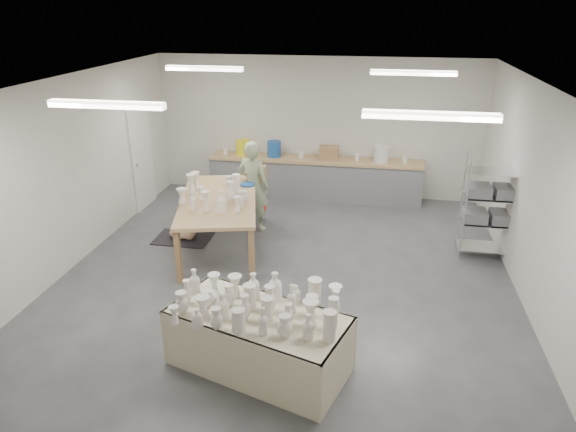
% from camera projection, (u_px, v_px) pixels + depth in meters
% --- Properties ---
extents(room, '(8.00, 8.02, 3.00)m').
position_uv_depth(room, '(278.00, 150.00, 7.37)').
color(room, '#424449').
rests_on(room, ground).
extents(back_counter, '(4.60, 0.60, 1.24)m').
position_uv_depth(back_counter, '(314.00, 177.00, 11.23)').
color(back_counter, tan).
rests_on(back_counter, ground).
extents(wire_shelf, '(0.88, 0.48, 1.80)m').
position_uv_depth(wire_shelf, '(490.00, 205.00, 8.48)').
color(wire_shelf, silver).
rests_on(wire_shelf, ground).
extents(drying_table, '(2.27, 1.61, 1.09)m').
position_uv_depth(drying_table, '(258.00, 336.00, 5.98)').
color(drying_table, olive).
rests_on(drying_table, ground).
extents(work_table, '(1.80, 2.73, 1.30)m').
position_uv_depth(work_table, '(221.00, 197.00, 8.75)').
color(work_table, tan).
rests_on(work_table, ground).
extents(rug, '(1.00, 0.70, 0.02)m').
position_uv_depth(rug, '(183.00, 238.00, 9.42)').
color(rug, black).
rests_on(rug, ground).
extents(cat, '(0.58, 0.48, 0.21)m').
position_uv_depth(cat, '(183.00, 233.00, 9.36)').
color(cat, white).
rests_on(cat, rug).
extents(potter, '(0.72, 0.58, 1.72)m').
position_uv_depth(potter, '(253.00, 186.00, 9.52)').
color(potter, '#9EAC85').
rests_on(potter, ground).
extents(red_stool, '(0.38, 0.38, 0.34)m').
position_uv_depth(red_stool, '(257.00, 209.00, 9.98)').
color(red_stool, '#A82A18').
rests_on(red_stool, ground).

